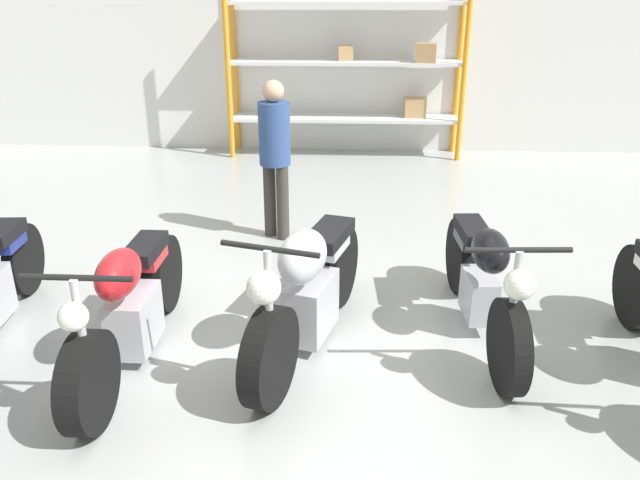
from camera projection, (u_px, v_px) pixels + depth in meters
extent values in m
plane|color=#9EA3A0|center=(317.00, 346.00, 4.67)|extent=(30.00, 30.00, 0.00)
cube|color=silver|center=(339.00, 35.00, 9.65)|extent=(30.00, 0.08, 3.60)
cylinder|color=orange|center=(228.00, 66.00, 9.29)|extent=(0.08, 0.08, 2.80)
cylinder|color=orange|center=(465.00, 67.00, 9.12)|extent=(0.08, 0.08, 2.80)
cylinder|color=orange|center=(234.00, 61.00, 9.80)|extent=(0.08, 0.08, 2.80)
cylinder|color=orange|center=(459.00, 63.00, 9.63)|extent=(0.08, 0.08, 2.80)
cube|color=silver|center=(345.00, 118.00, 9.77)|extent=(3.50, 0.55, 0.05)
cube|color=silver|center=(346.00, 62.00, 9.45)|extent=(3.50, 0.55, 0.05)
cube|color=silver|center=(346.00, 3.00, 9.13)|extent=(3.50, 0.55, 0.05)
cube|color=tan|center=(345.00, 53.00, 9.42)|extent=(0.24, 0.20, 0.22)
cube|color=#A87F51|center=(426.00, 53.00, 9.17)|extent=(0.31, 0.21, 0.28)
cube|color=tan|center=(415.00, 107.00, 9.69)|extent=(0.33, 0.27, 0.30)
cylinder|color=black|center=(24.00, 259.00, 5.39)|extent=(0.15, 0.63, 0.62)
cube|color=black|center=(0.00, 233.00, 4.97)|extent=(0.28, 0.48, 0.10)
cube|color=navy|center=(5.00, 241.00, 5.05)|extent=(0.24, 0.34, 0.12)
cylinder|color=black|center=(89.00, 382.00, 3.71)|extent=(0.16, 0.64, 0.63)
cylinder|color=black|center=(163.00, 273.00, 5.12)|extent=(0.16, 0.64, 0.63)
cube|color=#ADADB2|center=(134.00, 320.00, 4.47)|extent=(0.28, 0.49, 0.41)
ellipsoid|color=#B2191E|center=(118.00, 274.00, 4.15)|extent=(0.27, 0.53, 0.31)
cube|color=black|center=(145.00, 249.00, 4.67)|extent=(0.22, 0.52, 0.10)
cube|color=#B2191E|center=(149.00, 256.00, 4.77)|extent=(0.19, 0.36, 0.12)
cylinder|color=#ADADB2|center=(82.00, 332.00, 3.60)|extent=(0.05, 0.05, 0.67)
sphere|color=silver|center=(73.00, 317.00, 3.49)|extent=(0.17, 0.17, 0.17)
cylinder|color=black|center=(76.00, 278.00, 3.51)|extent=(0.65, 0.04, 0.04)
cylinder|color=black|center=(270.00, 357.00, 3.93)|extent=(0.33, 0.68, 0.67)
cylinder|color=black|center=(339.00, 266.00, 5.21)|extent=(0.33, 0.68, 0.67)
cube|color=#ADADB2|center=(311.00, 306.00, 4.63)|extent=(0.40, 0.58, 0.44)
ellipsoid|color=#B7B7BF|center=(303.00, 256.00, 4.30)|extent=(0.44, 0.60, 0.36)
cube|color=black|center=(329.00, 234.00, 4.83)|extent=(0.41, 0.64, 0.10)
cube|color=#B7B7BF|center=(329.00, 244.00, 4.87)|extent=(0.32, 0.46, 0.12)
cylinder|color=#ADADB2|center=(269.00, 305.00, 3.81)|extent=(0.06, 0.06, 0.72)
sphere|color=silver|center=(264.00, 288.00, 3.69)|extent=(0.21, 0.21, 0.21)
cylinder|color=black|center=(269.00, 249.00, 3.70)|extent=(0.62, 0.21, 0.04)
cylinder|color=black|center=(508.00, 347.00, 4.07)|extent=(0.15, 0.65, 0.65)
cylinder|color=black|center=(460.00, 255.00, 5.44)|extent=(0.15, 0.65, 0.65)
cube|color=#ADADB2|center=(479.00, 295.00, 4.82)|extent=(0.23, 0.42, 0.34)
ellipsoid|color=black|center=(490.00, 251.00, 4.49)|extent=(0.28, 0.48, 0.30)
cube|color=black|center=(473.00, 230.00, 4.99)|extent=(0.24, 0.54, 0.10)
cube|color=black|center=(470.00, 237.00, 5.10)|extent=(0.20, 0.38, 0.12)
cylinder|color=#ADADB2|center=(513.00, 300.00, 3.96)|extent=(0.05, 0.05, 0.67)
sphere|color=silver|center=(520.00, 285.00, 3.84)|extent=(0.20, 0.20, 0.20)
cylinder|color=black|center=(518.00, 250.00, 3.86)|extent=(0.67, 0.07, 0.04)
cylinder|color=black|center=(639.00, 287.00, 4.86)|extent=(0.18, 0.66, 0.66)
cylinder|color=#38332D|center=(270.00, 199.00, 6.62)|extent=(0.13, 0.13, 0.80)
cylinder|color=#38332D|center=(283.00, 203.00, 6.52)|extent=(0.13, 0.13, 0.80)
cylinder|color=navy|center=(274.00, 134.00, 6.29)|extent=(0.45, 0.45, 0.63)
sphere|color=tan|center=(273.00, 91.00, 6.13)|extent=(0.22, 0.22, 0.22)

